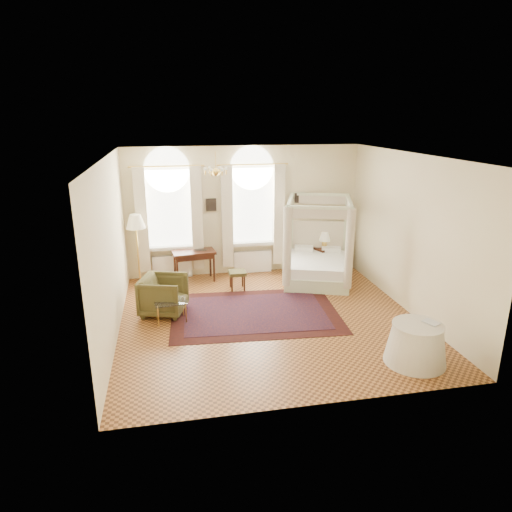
{
  "coord_description": "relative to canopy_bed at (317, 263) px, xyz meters",
  "views": [
    {
      "loc": [
        -1.92,
        -8.41,
        4.05
      ],
      "look_at": [
        -0.2,
        0.4,
        1.24
      ],
      "focal_mm": 32.0,
      "sensor_mm": 36.0,
      "label": 1
    }
  ],
  "objects": [
    {
      "name": "floor_lamp",
      "position": [
        -4.37,
        0.54,
        1.04
      ],
      "size": [
        0.46,
        0.46,
        1.78
      ],
      "color": "gold",
      "rests_on": "ground"
    },
    {
      "name": "canopy_bed",
      "position": [
        0.0,
        0.0,
        0.0
      ],
      "size": [
        2.08,
        2.31,
        2.09
      ],
      "color": "beige",
      "rests_on": "ground"
    },
    {
      "name": "oriental_rug",
      "position": [
        -1.91,
        -1.63,
        -0.47
      ],
      "size": [
        3.66,
        2.74,
        0.01
      ],
      "color": "#3A120E",
      "rests_on": "ground"
    },
    {
      "name": "wall_pictures",
      "position": [
        -1.58,
        1.02,
        1.42
      ],
      "size": [
        2.54,
        0.03,
        0.39
      ],
      "color": "black",
      "rests_on": "room_walls"
    },
    {
      "name": "book",
      "position": [
        0.52,
        -4.17,
        0.24
      ],
      "size": [
        0.28,
        0.32,
        0.02
      ],
      "primitive_type": "imported",
      "rotation": [
        0.0,
        0.0,
        0.43
      ],
      "color": "black",
      "rests_on": "side_table"
    },
    {
      "name": "laptop",
      "position": [
        -2.85,
        0.64,
        0.32
      ],
      "size": [
        0.35,
        0.27,
        0.02
      ],
      "primitive_type": "imported",
      "rotation": [
        0.0,
        0.0,
        2.92
      ],
      "color": "black",
      "rests_on": "writing_desk"
    },
    {
      "name": "coffee_table",
      "position": [
        -3.66,
        -1.69,
        -0.08
      ],
      "size": [
        0.68,
        0.52,
        0.43
      ],
      "color": "silver",
      "rests_on": "ground"
    },
    {
      "name": "side_table",
      "position": [
        0.38,
        -4.12,
        -0.13
      ],
      "size": [
        1.03,
        1.03,
        0.7
      ],
      "color": "white",
      "rests_on": "ground"
    },
    {
      "name": "ground",
      "position": [
        -1.67,
        -1.95,
        -0.47
      ],
      "size": [
        6.0,
        6.0,
        0.0
      ],
      "primitive_type": "plane",
      "color": "#AD6A32",
      "rests_on": "ground"
    },
    {
      "name": "window_right",
      "position": [
        -1.47,
        0.92,
        1.01
      ],
      "size": [
        1.62,
        0.27,
        3.29
      ],
      "color": "silver",
      "rests_on": "room_walls"
    },
    {
      "name": "nightstand",
      "position": [
        0.44,
        0.75,
        -0.16
      ],
      "size": [
        0.55,
        0.53,
        0.63
      ],
      "primitive_type": "cube",
      "rotation": [
        0.0,
        0.0,
        0.36
      ],
      "color": "#32180D",
      "rests_on": "ground"
    },
    {
      "name": "armchair",
      "position": [
        -3.79,
        -1.27,
        -0.07
      ],
      "size": [
        1.12,
        1.1,
        0.82
      ],
      "primitive_type": "imported",
      "rotation": [
        0.0,
        0.0,
        1.27
      ],
      "color": "#423C1C",
      "rests_on": "ground"
    },
    {
      "name": "stool",
      "position": [
        -2.06,
        -0.19,
        -0.09
      ],
      "size": [
        0.4,
        0.4,
        0.46
      ],
      "color": "#413C1C",
      "rests_on": "ground"
    },
    {
      "name": "window_left",
      "position": [
        -3.57,
        0.92,
        1.01
      ],
      "size": [
        1.62,
        0.27,
        3.29
      ],
      "color": "silver",
      "rests_on": "room_walls"
    },
    {
      "name": "chandelier",
      "position": [
        -2.57,
        -0.75,
        2.43
      ],
      "size": [
        0.51,
        0.45,
        0.5
      ],
      "color": "gold",
      "rests_on": "room_walls"
    },
    {
      "name": "room_walls",
      "position": [
        -1.67,
        -1.95,
        1.51
      ],
      "size": [
        6.0,
        6.0,
        6.0
      ],
      "color": "#FAEFBE",
      "rests_on": "ground"
    },
    {
      "name": "nightstand_lamp",
      "position": [
        0.44,
        0.75,
        0.44
      ],
      "size": [
        0.3,
        0.3,
        0.43
      ],
      "color": "gold",
      "rests_on": "nightstand"
    },
    {
      "name": "writing_desk",
      "position": [
        -3.03,
        0.59,
        0.19
      ],
      "size": [
        1.1,
        0.67,
        0.78
      ],
      "color": "#32180D",
      "rests_on": "ground"
    }
  ]
}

